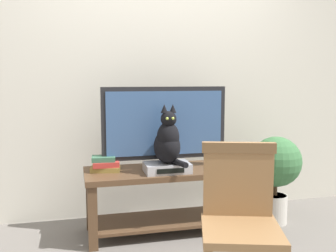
{
  "coord_description": "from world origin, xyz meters",
  "views": [
    {
      "loc": [
        -0.72,
        -2.53,
        1.28
      ],
      "look_at": [
        0.0,
        0.4,
        0.9
      ],
      "focal_mm": 40.86,
      "sensor_mm": 36.0,
      "label": 1
    }
  ],
  "objects_px": {
    "tv_stand": "(167,189)",
    "book_stack": "(105,164)",
    "media_box": "(167,167)",
    "tv": "(165,125)",
    "potted_plant": "(276,168)",
    "wooden_chair": "(240,214)",
    "cat": "(168,141)"
  },
  "relations": [
    {
      "from": "media_box",
      "to": "wooden_chair",
      "type": "distance_m",
      "value": 1.05
    },
    {
      "from": "tv_stand",
      "to": "book_stack",
      "type": "distance_m",
      "value": 0.55
    },
    {
      "from": "tv",
      "to": "cat",
      "type": "distance_m",
      "value": 0.21
    },
    {
      "from": "tv_stand",
      "to": "potted_plant",
      "type": "height_order",
      "value": "potted_plant"
    },
    {
      "from": "cat",
      "to": "tv_stand",
      "type": "bearing_deg",
      "value": 80.47
    },
    {
      "from": "wooden_chair",
      "to": "book_stack",
      "type": "bearing_deg",
      "value": 118.06
    },
    {
      "from": "tv",
      "to": "book_stack",
      "type": "relative_size",
      "value": 4.13
    },
    {
      "from": "tv",
      "to": "media_box",
      "type": "distance_m",
      "value": 0.36
    },
    {
      "from": "cat",
      "to": "media_box",
      "type": "bearing_deg",
      "value": 93.72
    },
    {
      "from": "potted_plant",
      "to": "book_stack",
      "type": "bearing_deg",
      "value": 176.72
    },
    {
      "from": "wooden_chair",
      "to": "tv_stand",
      "type": "bearing_deg",
      "value": 96.69
    },
    {
      "from": "tv_stand",
      "to": "book_stack",
      "type": "xyz_separation_m",
      "value": [
        -0.5,
        0.04,
        0.23
      ]
    },
    {
      "from": "cat",
      "to": "wooden_chair",
      "type": "distance_m",
      "value": 1.06
    },
    {
      "from": "media_box",
      "to": "book_stack",
      "type": "distance_m",
      "value": 0.5
    },
    {
      "from": "book_stack",
      "to": "potted_plant",
      "type": "distance_m",
      "value": 1.48
    },
    {
      "from": "media_box",
      "to": "wooden_chair",
      "type": "bearing_deg",
      "value": -81.51
    },
    {
      "from": "tv_stand",
      "to": "media_box",
      "type": "relative_size",
      "value": 3.71
    },
    {
      "from": "wooden_chair",
      "to": "book_stack",
      "type": "distance_m",
      "value": 1.34
    },
    {
      "from": "cat",
      "to": "potted_plant",
      "type": "relative_size",
      "value": 0.61
    },
    {
      "from": "media_box",
      "to": "book_stack",
      "type": "height_order",
      "value": "book_stack"
    },
    {
      "from": "tv_stand",
      "to": "potted_plant",
      "type": "distance_m",
      "value": 0.99
    },
    {
      "from": "tv",
      "to": "potted_plant",
      "type": "bearing_deg",
      "value": -5.95
    },
    {
      "from": "tv_stand",
      "to": "wooden_chair",
      "type": "distance_m",
      "value": 1.16
    },
    {
      "from": "media_box",
      "to": "wooden_chair",
      "type": "relative_size",
      "value": 0.39
    },
    {
      "from": "cat",
      "to": "wooden_chair",
      "type": "relative_size",
      "value": 0.51
    },
    {
      "from": "tv",
      "to": "wooden_chair",
      "type": "distance_m",
      "value": 1.26
    },
    {
      "from": "media_box",
      "to": "cat",
      "type": "bearing_deg",
      "value": -86.28
    },
    {
      "from": "media_box",
      "to": "book_stack",
      "type": "bearing_deg",
      "value": 162.89
    },
    {
      "from": "book_stack",
      "to": "cat",
      "type": "bearing_deg",
      "value": -18.85
    },
    {
      "from": "media_box",
      "to": "potted_plant",
      "type": "xyz_separation_m",
      "value": [
        1.0,
        0.06,
        -0.07
      ]
    },
    {
      "from": "wooden_chair",
      "to": "cat",
      "type": "bearing_deg",
      "value": 98.56
    },
    {
      "from": "book_stack",
      "to": "potted_plant",
      "type": "bearing_deg",
      "value": -3.28
    }
  ]
}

